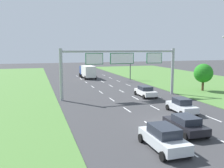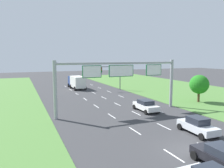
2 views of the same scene
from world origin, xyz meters
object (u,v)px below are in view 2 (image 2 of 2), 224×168
(sign_gantry, at_px, (121,76))
(traffic_light_mast, at_px, (112,73))
(car_lead_silver, at_px, (224,157))
(car_mid_lane, at_px, (198,126))
(box_truck, at_px, (77,82))
(car_far_ahead, at_px, (146,105))
(roadside_tree_mid, at_px, (199,84))

(sign_gantry, xyz_separation_m, traffic_light_mast, (6.49, 18.15, -1.08))
(car_lead_silver, xyz_separation_m, car_mid_lane, (3.34, 5.78, 0.03))
(car_mid_lane, xyz_separation_m, box_truck, (-3.48, 34.15, 0.82))
(car_far_ahead, bearing_deg, car_mid_lane, -89.12)
(car_lead_silver, distance_m, box_truck, 39.94)
(car_lead_silver, distance_m, car_mid_lane, 6.68)
(car_mid_lane, bearing_deg, box_truck, 98.59)
(car_far_ahead, distance_m, roadside_tree_mid, 11.38)
(car_lead_silver, bearing_deg, car_far_ahead, 78.78)
(traffic_light_mast, bearing_deg, car_mid_lane, -96.31)
(car_lead_silver, relative_size, traffic_light_mast, 0.79)
(car_lead_silver, relative_size, box_truck, 0.59)
(car_lead_silver, height_order, car_far_ahead, car_far_ahead)
(box_truck, relative_size, sign_gantry, 0.43)
(car_far_ahead, distance_m, sign_gantry, 5.44)
(box_truck, distance_m, sign_gantry, 24.00)
(car_mid_lane, distance_m, traffic_light_mast, 28.87)
(traffic_light_mast, bearing_deg, box_truck, 139.76)
(box_truck, bearing_deg, traffic_light_mast, -41.76)
(car_far_ahead, bearing_deg, box_truck, 99.57)
(car_far_ahead, bearing_deg, car_lead_silver, -101.23)
(roadside_tree_mid, bearing_deg, traffic_light_mast, 114.70)
(traffic_light_mast, bearing_deg, roadside_tree_mid, -65.30)
(traffic_light_mast, bearing_deg, car_lead_silver, -100.72)
(sign_gantry, distance_m, traffic_light_mast, 19.31)
(car_mid_lane, bearing_deg, sign_gantry, 110.59)
(car_mid_lane, xyz_separation_m, roadside_tree_mid, (11.13, 11.18, 2.15))
(car_mid_lane, xyz_separation_m, traffic_light_mast, (3.15, 28.54, 3.07))
(car_lead_silver, height_order, box_truck, box_truck)
(traffic_light_mast, height_order, roadside_tree_mid, traffic_light_mast)
(traffic_light_mast, relative_size, roadside_tree_mid, 1.24)
(car_lead_silver, distance_m, sign_gantry, 16.70)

